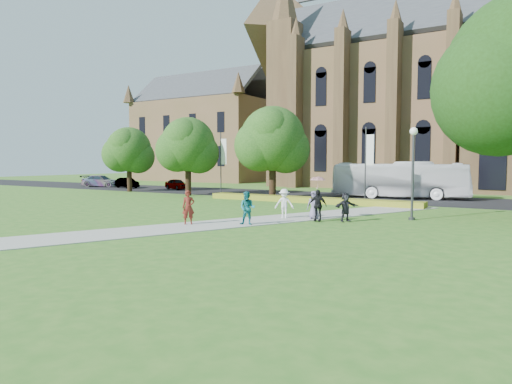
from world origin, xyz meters
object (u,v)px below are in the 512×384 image
Objects in this scene: tour_coach at (400,180)px; car_0 at (177,184)px; streetlamp at (413,162)px; car_1 at (127,183)px; car_2 at (101,181)px; pedestrian_0 at (188,207)px.

tour_coach is 25.13m from car_0.
car_1 is at bearing 160.82° from streetlamp.
car_0 is at bearing -104.37° from car_2.
streetlamp reaches higher than car_0.
car_2 is (-36.90, -1.85, -0.91)m from tour_coach.
car_1 is at bearing 118.02° from car_0.
tour_coach is (-4.25, 14.66, -1.64)m from streetlamp.
pedestrian_0 reaches higher than car_0.
car_0 is 11.84m from car_2.
car_0 is 29.46m from pedestrian_0.
tour_coach is 23.41m from pedestrian_0.
streetlamp is 0.45× the size of tour_coach.
streetlamp is at bearing -3.56° from pedestrian_0.
tour_coach reaches higher than car_1.
car_1 is 33.82m from pedestrian_0.
tour_coach is at bearing -105.96° from car_2.
car_1 reaches higher than car_0.
pedestrian_0 is (31.56, -20.93, 0.19)m from car_2.
car_2 is at bearing 113.40° from car_0.
car_2 is at bearing 102.65° from pedestrian_0.
pedestrian_0 is (-9.59, -8.12, -2.36)m from streetlamp.
tour_coach is at bearing -71.59° from car_1.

